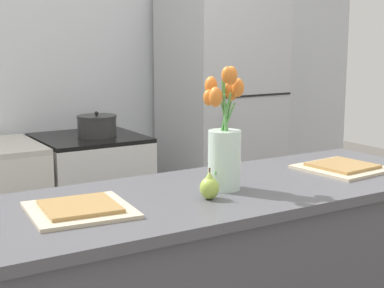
{
  "coord_description": "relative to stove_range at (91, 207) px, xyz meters",
  "views": [
    {
      "loc": [
        -1.18,
        -1.68,
        1.47
      ],
      "look_at": [
        0.0,
        0.25,
        1.06
      ],
      "focal_mm": 55.0,
      "sensor_mm": 36.0,
      "label": 1
    }
  ],
  "objects": [
    {
      "name": "refrigerator",
      "position": [
        0.95,
        0.0,
        0.45
      ],
      "size": [
        0.68,
        0.67,
        1.78
      ],
      "color": "#B7BABC",
      "rests_on": "ground_plane"
    },
    {
      "name": "back_wall",
      "position": [
        -0.1,
        0.4,
        0.91
      ],
      "size": [
        5.2,
        0.08,
        2.7
      ],
      "color": "silver",
      "rests_on": "ground_plane"
    },
    {
      "name": "plate_setting_right",
      "position": [
        0.46,
        -1.6,
        0.51
      ],
      "size": [
        0.34,
        0.34,
        0.02
      ],
      "color": "beige",
      "rests_on": "kitchen_island"
    },
    {
      "name": "cooking_pot",
      "position": [
        0.04,
        -0.03,
        0.51
      ],
      "size": [
        0.24,
        0.24,
        0.15
      ],
      "color": "#2D2D2D",
      "rests_on": "stove_range"
    },
    {
      "name": "flower_vase",
      "position": [
        -0.12,
        -1.61,
        0.67
      ],
      "size": [
        0.14,
        0.12,
        0.44
      ],
      "color": "silver",
      "rests_on": "kitchen_island"
    },
    {
      "name": "stove_range",
      "position": [
        0.0,
        0.0,
        0.0
      ],
      "size": [
        0.6,
        0.61,
        0.89
      ],
      "color": "silver",
      "rests_on": "ground_plane"
    },
    {
      "name": "pear_figurine",
      "position": [
        -0.24,
        -1.69,
        0.54
      ],
      "size": [
        0.07,
        0.07,
        0.11
      ],
      "color": "#9EBC47",
      "rests_on": "kitchen_island"
    },
    {
      "name": "plate_setting_left",
      "position": [
        -0.66,
        -1.6,
        0.51
      ],
      "size": [
        0.34,
        0.34,
        0.02
      ],
      "color": "beige",
      "rests_on": "kitchen_island"
    }
  ]
}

